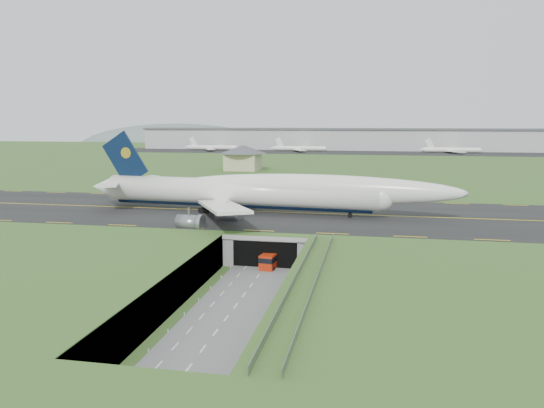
# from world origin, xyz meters

# --- Properties ---
(ground) EXTENTS (900.00, 900.00, 0.00)m
(ground) POSITION_xyz_m (0.00, 0.00, 0.00)
(ground) COLOR #3B5C24
(ground) RESTS_ON ground
(airfield_deck) EXTENTS (800.00, 800.00, 6.00)m
(airfield_deck) POSITION_xyz_m (0.00, 0.00, 3.00)
(airfield_deck) COLOR gray
(airfield_deck) RESTS_ON ground
(trench_road) EXTENTS (12.00, 75.00, 0.20)m
(trench_road) POSITION_xyz_m (0.00, -7.50, 0.10)
(trench_road) COLOR slate
(trench_road) RESTS_ON ground
(taxiway) EXTENTS (800.00, 44.00, 0.18)m
(taxiway) POSITION_xyz_m (0.00, 33.00, 6.09)
(taxiway) COLOR black
(taxiway) RESTS_ON airfield_deck
(tunnel_portal) EXTENTS (17.00, 22.30, 6.00)m
(tunnel_portal) POSITION_xyz_m (0.00, 16.71, 3.33)
(tunnel_portal) COLOR gray
(tunnel_portal) RESTS_ON ground
(guideway) EXTENTS (3.00, 53.00, 7.05)m
(guideway) POSITION_xyz_m (11.00, -19.11, 5.32)
(guideway) COLOR #A8A8A3
(guideway) RESTS_ON ground
(jumbo_jet) EXTENTS (87.61, 57.39, 19.04)m
(jumbo_jet) POSITION_xyz_m (-4.90, 30.67, 11.11)
(jumbo_jet) COLOR white
(jumbo_jet) RESTS_ON ground
(shuttle_tram) EXTENTS (3.48, 7.14, 2.82)m
(shuttle_tram) POSITION_xyz_m (1.07, 8.61, 1.56)
(shuttle_tram) COLOR #B0250B
(shuttle_tram) RESTS_ON ground
(service_building) EXTENTS (20.46, 20.46, 10.75)m
(service_building) POSITION_xyz_m (-35.37, 133.45, 12.37)
(service_building) COLOR #BDB589
(service_building) RESTS_ON ground
(cargo_terminal) EXTENTS (320.00, 67.00, 15.60)m
(cargo_terminal) POSITION_xyz_m (-0.18, 299.41, 13.96)
(cargo_terminal) COLOR #B2B2B2
(cargo_terminal) RESTS_ON ground
(distant_hills) EXTENTS (700.00, 91.00, 60.00)m
(distant_hills) POSITION_xyz_m (64.38, 430.00, -4.00)
(distant_hills) COLOR slate
(distant_hills) RESTS_ON ground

